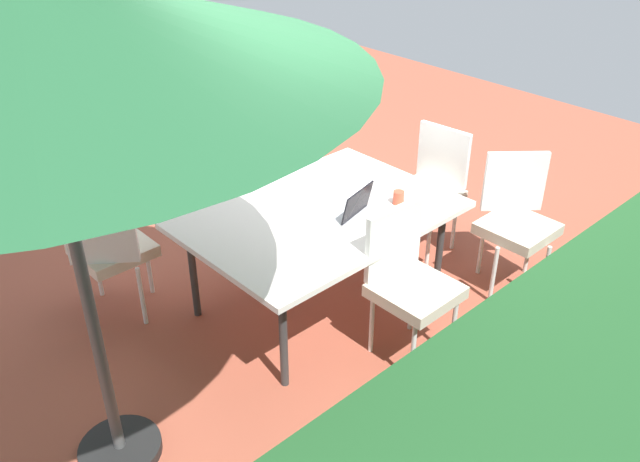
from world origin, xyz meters
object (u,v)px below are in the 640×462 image
chair_north (409,278)px  chair_northwest (516,217)px  dining_table (320,218)px  chair_southeast (110,247)px  cup (399,198)px  patio_umbrella (27,26)px  laptop (348,209)px  chair_west (430,185)px

chair_north → chair_northwest: 1.14m
dining_table → chair_southeast: 1.39m
cup → chair_north: bearing=48.1°
cup → chair_northwest: bearing=145.8°
patio_umbrella → laptop: size_ratio=7.16×
chair_northwest → chair_west: bearing=135.7°
chair_west → chair_southeast: bearing=-116.3°
dining_table → chair_north: 0.76m
patio_umbrella → chair_north: size_ratio=2.69×
patio_umbrella → laptop: 2.37m
chair_southeast → patio_umbrella: bearing=98.7°
chair_west → chair_northwest: bearing=-0.6°
chair_northwest → laptop: size_ratio=2.66×
chair_north → chair_west: size_ratio=1.00×
chair_north → cup: 0.67m
chair_north → laptop: 0.63m
chair_west → laptop: bearing=-88.4°
chair_northwest → laptop: (1.08, -0.61, 0.22)m
chair_southeast → chair_west: same height
chair_northwest → cup: 0.90m
chair_southeast → chair_northwest: (-2.30, 1.60, 0.00)m
dining_table → laptop: bearing=123.4°
chair_southeast → chair_north: (-1.16, 1.58, 0.00)m
chair_west → laptop: 1.05m
laptop → dining_table: bearing=-70.0°
dining_table → chair_north: (-0.05, 0.74, -0.13)m
dining_table → chair_southeast: (1.11, -0.83, -0.13)m
patio_umbrella → laptop: patio_umbrella is taller
dining_table → chair_northwest: 1.42m
patio_umbrella → chair_west: (-2.85, -0.23, -1.73)m
chair_northwest → cup: (0.72, -0.49, 0.22)m
chair_north → laptop: size_ratio=2.66×
laptop → cup: (-0.36, 0.12, -0.00)m
patio_umbrella → chair_northwest: size_ratio=2.69×
laptop → cup: 0.38m
patio_umbrella → chair_north: bearing=164.9°
chair_southeast → chair_northwest: same height
patio_umbrella → chair_west: size_ratio=2.69×
laptop → cup: bearing=148.4°
chair_north → cup: size_ratio=10.51×
chair_northwest → laptop: bearing=-168.1°
dining_table → cup: bearing=149.4°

